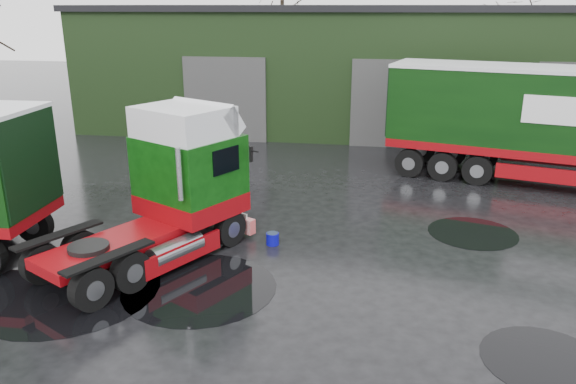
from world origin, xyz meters
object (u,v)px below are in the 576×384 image
Objects in this scene: wash_bucket at (273,239)px; tree_back_b at (510,44)px; lorry_right at (569,128)px; warehouse at (394,65)px; tree_back_a at (282,27)px; hero_tractor at (138,191)px.

tree_back_b reaches higher than wash_bucket.
warehouse is at bearing -136.35° from lorry_right.
wash_bucket is 0.04× the size of tree_back_a.
lorry_right reaches higher than wash_bucket.
tree_back_a is (-4.57, 27.96, 4.58)m from wash_bucket.
tree_back_a reaches higher than tree_back_b.
tree_back_b is (16.00, 0.00, -1.00)m from tree_back_a.
wash_bucket is 28.70m from tree_back_a.
wash_bucket is at bearing -112.23° from tree_back_b.
tree_back_a reaches higher than hero_tractor.
hero_tractor is 29.79m from tree_back_a.
warehouse is 3.41× the size of tree_back_a.
wash_bucket is (-3.43, -17.96, -2.99)m from warehouse.
wash_bucket is at bearing -100.81° from warehouse.
tree_back_b is at bearing 51.34° from warehouse.
warehouse is at bearing 100.13° from hero_tractor.
wash_bucket is (3.07, 1.66, -1.77)m from hero_tractor.
hero_tractor is 17.61× the size of wash_bucket.
lorry_right is at bearing -61.39° from warehouse.
warehouse reaches higher than lorry_right.
wash_bucket is 0.05× the size of tree_back_b.
warehouse is at bearing -51.34° from tree_back_a.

